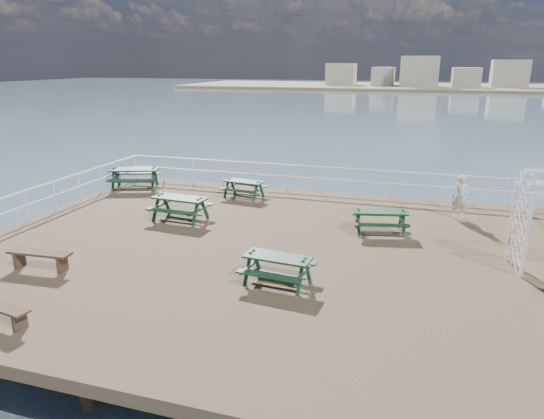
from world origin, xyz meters
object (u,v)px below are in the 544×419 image
(flat_bench_far, at_px, (40,256))
(person, at_px, (460,197))
(picnic_table_d, at_px, (180,203))
(picnic_table_a, at_px, (134,174))
(flat_bench_near, at_px, (2,310))
(picnic_table_c, at_px, (380,217))
(picnic_table_e, at_px, (278,263))
(picnic_table_b, at_px, (244,185))

(flat_bench_far, bearing_deg, person, 32.60)
(picnic_table_d, bearing_deg, picnic_table_a, 144.06)
(picnic_table_d, height_order, flat_bench_near, picnic_table_d)
(picnic_table_a, height_order, flat_bench_far, picnic_table_a)
(picnic_table_c, bearing_deg, picnic_table_a, 153.45)
(picnic_table_c, relative_size, flat_bench_near, 1.29)
(picnic_table_e, xyz_separation_m, flat_bench_near, (-4.97, -3.59, -0.20))
(picnic_table_b, bearing_deg, flat_bench_near, -89.20)
(flat_bench_far, distance_m, person, 13.46)
(picnic_table_c, height_order, flat_bench_far, picnic_table_c)
(picnic_table_e, xyz_separation_m, person, (4.62, 6.88, 0.26))
(flat_bench_far, bearing_deg, picnic_table_a, 102.44)
(picnic_table_d, relative_size, picnic_table_e, 1.12)
(picnic_table_c, bearing_deg, picnic_table_d, 173.43)
(person, bearing_deg, flat_bench_far, -151.09)
(picnic_table_d, relative_size, flat_bench_near, 1.33)
(picnic_table_c, distance_m, picnic_table_e, 5.04)
(picnic_table_a, relative_size, person, 1.58)
(flat_bench_near, relative_size, person, 0.97)
(picnic_table_a, xyz_separation_m, picnic_table_b, (5.05, 0.02, -0.13))
(picnic_table_e, distance_m, person, 8.29)
(picnic_table_a, height_order, flat_bench_near, picnic_table_a)
(picnic_table_e, distance_m, flat_bench_far, 6.34)
(picnic_table_b, bearing_deg, person, 5.30)
(picnic_table_c, distance_m, picnic_table_d, 6.81)
(picnic_table_e, relative_size, flat_bench_near, 1.18)
(flat_bench_far, height_order, person, person)
(picnic_table_a, bearing_deg, picnic_table_b, -19.23)
(picnic_table_b, height_order, picnic_table_c, picnic_table_c)
(picnic_table_a, xyz_separation_m, person, (13.26, -0.38, 0.15))
(picnic_table_d, relative_size, flat_bench_far, 1.13)
(flat_bench_far, relative_size, person, 1.15)
(picnic_table_b, bearing_deg, picnic_table_c, -17.26)
(flat_bench_near, bearing_deg, person, 57.93)
(picnic_table_a, relative_size, picnic_table_b, 1.40)
(picnic_table_a, distance_m, picnic_table_b, 5.05)
(picnic_table_c, relative_size, person, 1.25)
(picnic_table_d, bearing_deg, flat_bench_far, -102.82)
(picnic_table_b, distance_m, flat_bench_far, 8.76)
(picnic_table_b, relative_size, person, 1.13)
(picnic_table_c, relative_size, picnic_table_d, 0.97)
(picnic_table_d, bearing_deg, person, 22.50)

